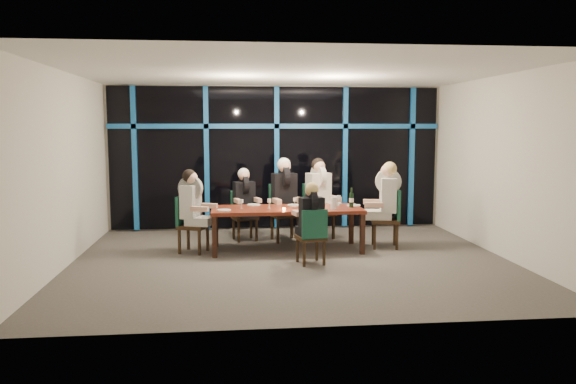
{
  "coord_description": "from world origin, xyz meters",
  "views": [
    {
      "loc": [
        -0.97,
        -8.78,
        2.15
      ],
      "look_at": [
        0.0,
        0.6,
        1.05
      ],
      "focal_mm": 35.0,
      "sensor_mm": 36.0,
      "label": 1
    }
  ],
  "objects_px": {
    "diner_far_left": "(245,194)",
    "diner_far_mid": "(285,187)",
    "diner_near_mid": "(311,211)",
    "chair_far_right": "(317,208)",
    "dining_table": "(287,212)",
    "diner_end_right": "(386,192)",
    "chair_end_right": "(390,215)",
    "chair_near_mid": "(312,234)",
    "diner_far_right": "(319,187)",
    "wine_bottle": "(351,200)",
    "chair_far_left": "(244,212)",
    "water_pitcher": "(334,203)",
    "diner_end_left": "(193,199)",
    "chair_end_left": "(189,221)",
    "chair_far_mid": "(283,209)"
  },
  "relations": [
    {
      "from": "chair_far_right",
      "to": "diner_far_mid",
      "type": "xyz_separation_m",
      "value": [
        -0.65,
        -0.22,
        0.43
      ]
    },
    {
      "from": "chair_end_left",
      "to": "chair_end_right",
      "type": "xyz_separation_m",
      "value": [
        3.55,
        0.01,
        0.04
      ]
    },
    {
      "from": "diner_far_right",
      "to": "wine_bottle",
      "type": "height_order",
      "value": "diner_far_right"
    },
    {
      "from": "diner_far_right",
      "to": "wine_bottle",
      "type": "xyz_separation_m",
      "value": [
        0.4,
        -1.02,
        -0.13
      ]
    },
    {
      "from": "diner_near_mid",
      "to": "water_pitcher",
      "type": "xyz_separation_m",
      "value": [
        0.51,
        0.79,
        0.0
      ]
    },
    {
      "from": "diner_far_mid",
      "to": "water_pitcher",
      "type": "height_order",
      "value": "diner_far_mid"
    },
    {
      "from": "diner_far_left",
      "to": "diner_end_right",
      "type": "bearing_deg",
      "value": -35.13
    },
    {
      "from": "chair_end_left",
      "to": "chair_near_mid",
      "type": "relative_size",
      "value": 1.1
    },
    {
      "from": "chair_far_right",
      "to": "diner_far_left",
      "type": "distance_m",
      "value": 1.44
    },
    {
      "from": "diner_far_left",
      "to": "diner_near_mid",
      "type": "xyz_separation_m",
      "value": [
        0.98,
        -1.95,
        -0.05
      ]
    },
    {
      "from": "diner_end_right",
      "to": "chair_near_mid",
      "type": "bearing_deg",
      "value": -42.43
    },
    {
      "from": "diner_far_left",
      "to": "diner_near_mid",
      "type": "height_order",
      "value": "diner_far_left"
    },
    {
      "from": "water_pitcher",
      "to": "chair_far_mid",
      "type": "bearing_deg",
      "value": 102.16
    },
    {
      "from": "wine_bottle",
      "to": "chair_end_right",
      "type": "bearing_deg",
      "value": 7.24
    },
    {
      "from": "dining_table",
      "to": "diner_near_mid",
      "type": "distance_m",
      "value": 1.05
    },
    {
      "from": "diner_end_right",
      "to": "wine_bottle",
      "type": "height_order",
      "value": "diner_end_right"
    },
    {
      "from": "diner_near_mid",
      "to": "wine_bottle",
      "type": "bearing_deg",
      "value": -143.16
    },
    {
      "from": "chair_far_mid",
      "to": "wine_bottle",
      "type": "height_order",
      "value": "wine_bottle"
    },
    {
      "from": "diner_end_right",
      "to": "chair_far_right",
      "type": "bearing_deg",
      "value": -122.63
    },
    {
      "from": "dining_table",
      "to": "chair_end_right",
      "type": "relative_size",
      "value": 2.48
    },
    {
      "from": "diner_end_left",
      "to": "water_pitcher",
      "type": "distance_m",
      "value": 2.41
    },
    {
      "from": "chair_far_right",
      "to": "diner_end_left",
      "type": "bearing_deg",
      "value": -176.95
    },
    {
      "from": "diner_far_left",
      "to": "chair_end_right",
      "type": "bearing_deg",
      "value": -34.82
    },
    {
      "from": "chair_end_left",
      "to": "diner_far_right",
      "type": "relative_size",
      "value": 0.95
    },
    {
      "from": "diner_far_left",
      "to": "diner_end_right",
      "type": "height_order",
      "value": "diner_end_right"
    },
    {
      "from": "chair_far_left",
      "to": "chair_near_mid",
      "type": "relative_size",
      "value": 1.06
    },
    {
      "from": "diner_end_left",
      "to": "wine_bottle",
      "type": "distance_m",
      "value": 2.74
    },
    {
      "from": "diner_far_left",
      "to": "diner_end_right",
      "type": "relative_size",
      "value": 0.89
    },
    {
      "from": "chair_far_mid",
      "to": "diner_near_mid",
      "type": "height_order",
      "value": "diner_near_mid"
    },
    {
      "from": "diner_end_right",
      "to": "chair_end_right",
      "type": "bearing_deg",
      "value": 90.0
    },
    {
      "from": "diner_far_left",
      "to": "diner_far_mid",
      "type": "relative_size",
      "value": 0.87
    },
    {
      "from": "dining_table",
      "to": "chair_near_mid",
      "type": "relative_size",
      "value": 2.94
    },
    {
      "from": "chair_far_mid",
      "to": "diner_end_left",
      "type": "height_order",
      "value": "diner_end_left"
    },
    {
      "from": "diner_near_mid",
      "to": "chair_far_right",
      "type": "bearing_deg",
      "value": -112.69
    },
    {
      "from": "chair_far_right",
      "to": "diner_far_left",
      "type": "xyz_separation_m",
      "value": [
        -1.4,
        -0.1,
        0.3
      ]
    },
    {
      "from": "chair_far_mid",
      "to": "diner_far_right",
      "type": "xyz_separation_m",
      "value": [
        0.7,
        0.05,
        0.41
      ]
    },
    {
      "from": "diner_near_mid",
      "to": "dining_table",
      "type": "bearing_deg",
      "value": -85.77
    },
    {
      "from": "chair_far_right",
      "to": "diner_far_left",
      "type": "height_order",
      "value": "diner_far_left"
    },
    {
      "from": "chair_far_left",
      "to": "diner_far_right",
      "type": "bearing_deg",
      "value": -17.47
    },
    {
      "from": "chair_far_left",
      "to": "diner_far_left",
      "type": "bearing_deg",
      "value": -90.0
    },
    {
      "from": "chair_far_left",
      "to": "diner_far_left",
      "type": "relative_size",
      "value": 1.03
    },
    {
      "from": "chair_far_right",
      "to": "diner_far_right",
      "type": "distance_m",
      "value": 0.43
    },
    {
      "from": "chair_end_left",
      "to": "diner_far_mid",
      "type": "height_order",
      "value": "diner_far_mid"
    },
    {
      "from": "chair_far_right",
      "to": "diner_end_right",
      "type": "bearing_deg",
      "value": -64.32
    },
    {
      "from": "chair_far_mid",
      "to": "chair_far_right",
      "type": "bearing_deg",
      "value": -0.08
    },
    {
      "from": "diner_end_right",
      "to": "diner_far_left",
      "type": "bearing_deg",
      "value": -99.61
    },
    {
      "from": "chair_end_left",
      "to": "water_pitcher",
      "type": "height_order",
      "value": "chair_end_left"
    },
    {
      "from": "chair_far_mid",
      "to": "diner_end_left",
      "type": "relative_size",
      "value": 1.12
    },
    {
      "from": "chair_far_left",
      "to": "diner_end_right",
      "type": "relative_size",
      "value": 0.92
    },
    {
      "from": "chair_far_left",
      "to": "diner_end_left",
      "type": "bearing_deg",
      "value": -146.16
    }
  ]
}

